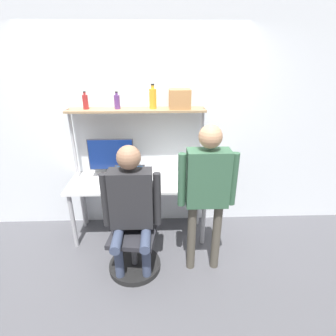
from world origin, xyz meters
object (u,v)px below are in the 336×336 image
at_px(office_chair, 135,244).
at_px(person_seated, 131,202).
at_px(person_standing, 207,184).
at_px(laptop, 130,180).
at_px(bottle_amber, 153,98).
at_px(cell_phone, 152,184).
at_px(bottle_red, 85,102).
at_px(monitor, 111,157).
at_px(bottle_purple, 117,102).
at_px(storage_box, 180,99).

height_order(office_chair, person_seated, person_seated).
bearing_deg(person_standing, office_chair, 176.15).
bearing_deg(office_chair, laptop, 97.82).
bearing_deg(bottle_amber, cell_phone, -95.70).
bearing_deg(cell_phone, bottle_amber, 84.30).
distance_m(cell_phone, bottle_red, 1.20).
height_order(office_chair, bottle_amber, bottle_amber).
relative_size(monitor, laptop, 1.56).
xyz_separation_m(bottle_amber, bottle_red, (-0.76, -0.00, -0.03)).
distance_m(person_seated, person_standing, 0.76).
bearing_deg(monitor, office_chair, -66.78).
bearing_deg(bottle_red, bottle_amber, 0.00).
xyz_separation_m(bottle_purple, bottle_red, (-0.35, -0.00, 0.00)).
distance_m(bottle_purple, bottle_amber, 0.41).
distance_m(person_standing, bottle_amber, 1.18).
bearing_deg(person_standing, monitor, 143.81).
height_order(bottle_red, storage_box, storage_box).
distance_m(office_chair, storage_box, 1.69).
xyz_separation_m(cell_phone, bottle_purple, (-0.38, 0.25, 0.92)).
bearing_deg(cell_phone, monitor, 156.99).
height_order(laptop, storage_box, storage_box).
height_order(laptop, person_standing, person_standing).
distance_m(monitor, laptop, 0.38).
bearing_deg(monitor, person_seated, -68.36).
xyz_separation_m(monitor, person_seated, (0.30, -0.75, -0.20)).
bearing_deg(office_chair, person_seated, -97.58).
relative_size(laptop, cell_phone, 2.33).
distance_m(monitor, cell_phone, 0.60).
relative_size(monitor, bottle_purple, 2.85).
height_order(bottle_amber, storage_box, bottle_amber).
xyz_separation_m(cell_phone, bottle_amber, (0.02, 0.25, 0.95)).
xyz_separation_m(person_seated, bottle_red, (-0.54, 0.79, 0.85)).
bearing_deg(laptop, office_chair, -82.18).
height_order(laptop, office_chair, laptop).
height_order(person_seated, bottle_amber, bottle_amber).
distance_m(laptop, person_seated, 0.55).
bearing_deg(storage_box, office_chair, -124.77).
bearing_deg(bottle_red, person_seated, -55.81).
distance_m(office_chair, person_seated, 0.55).
distance_m(bottle_red, storage_box, 1.06).
bearing_deg(person_seated, laptop, 96.61).
bearing_deg(bottle_amber, storage_box, -0.00).
distance_m(laptop, storage_box, 1.09).
relative_size(bottle_amber, storage_box, 1.14).
bearing_deg(monitor, bottle_red, 171.40).
bearing_deg(cell_phone, storage_box, 36.85).
relative_size(laptop, person_standing, 0.22).
bearing_deg(bottle_purple, bottle_red, -180.00).
distance_m(office_chair, person_standing, 1.04).
xyz_separation_m(laptop, office_chair, (0.07, -0.50, -0.54)).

